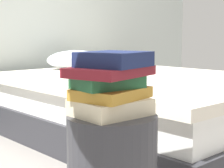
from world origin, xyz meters
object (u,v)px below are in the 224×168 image
object	(u,v)px
book_ochre	(111,93)
book_cream	(110,107)
bed	(140,106)
book_navy	(115,59)
book_maroon	(110,71)
book_forest	(108,82)

from	to	relation	value
book_ochre	book_cream	bearing A→B (deg)	-167.44
bed	book_navy	xyz separation A→B (m)	(-1.15, -0.81, 0.44)
bed	book_maroon	distance (m)	1.47
book_ochre	book_navy	distance (m)	0.12
book_maroon	book_ochre	bearing A→B (deg)	-6.47
bed	book_cream	bearing A→B (deg)	-141.15
book_ochre	book_forest	xyz separation A→B (m)	(-0.02, 0.00, 0.04)
book_forest	bed	bearing A→B (deg)	44.03
book_forest	book_navy	xyz separation A→B (m)	(0.02, -0.01, 0.08)
book_cream	book_ochre	distance (m)	0.05
book_maroon	book_navy	distance (m)	0.05
book_navy	book_cream	bearing A→B (deg)	135.07
book_ochre	book_navy	bearing A→B (deg)	-71.85
book_maroon	book_navy	xyz separation A→B (m)	(0.01, -0.01, 0.04)
bed	book_maroon	xyz separation A→B (m)	(-1.16, -0.80, 0.39)
book_cream	book_maroon	distance (m)	0.13
book_forest	book_maroon	xyz separation A→B (m)	(0.01, -0.00, 0.04)
bed	book_cream	world-z (taller)	bed
book_navy	book_maroon	bearing A→B (deg)	127.86
bed	book_forest	size ratio (longest dim) A/B	9.02
book_ochre	book_maroon	distance (m)	0.08
book_ochre	book_forest	world-z (taller)	book_forest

